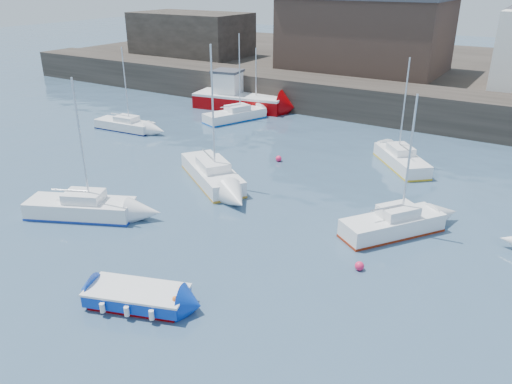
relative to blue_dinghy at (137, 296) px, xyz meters
The scene contains 16 objects.
water 3.00m from the blue_dinghy, 92.30° to the right, with size 220.00×220.00×0.00m, color #2D4760.
quay_wall 32.05m from the blue_dinghy, 90.21° to the left, with size 90.00×5.00×3.00m, color #28231E.
land_strip 50.05m from the blue_dinghy, 90.14° to the left, with size 90.00×32.00×2.80m, color #28231E.
warehouse 40.97m from the blue_dinghy, 98.69° to the left, with size 16.40×10.40×7.60m.
bldg_west 48.36m from the blue_dinghy, 125.77° to the left, with size 14.00×8.00×5.00m.
blue_dinghy is the anchor object (origin of this frame).
fishing_boat 31.87m from the blue_dinghy, 116.60° to the left, with size 9.22×4.69×5.83m.
sailboat_a 9.21m from the blue_dinghy, 152.64° to the left, with size 5.98×4.07×7.47m.
sailboat_b 12.99m from the blue_dinghy, 113.37° to the left, with size 6.60×5.48×8.47m.
sailboat_c 12.94m from the blue_dinghy, 59.05° to the left, with size 4.49×5.35×7.04m.
sailboat_e 25.10m from the blue_dinghy, 136.36° to the left, with size 5.40×2.13×6.79m.
sailboat_f 21.28m from the blue_dinghy, 78.79° to the left, with size 4.96×5.32×7.18m.
sailboat_h 27.48m from the blue_dinghy, 115.91° to the left, with size 3.88×6.06×7.45m.
buoy_near 10.77m from the blue_dinghy, 150.49° to the left, with size 0.37×0.37×0.37m, color #F32052.
buoy_mid 9.58m from the blue_dinghy, 47.38° to the left, with size 0.41×0.41×0.41m, color #F32052.
buoy_far 17.72m from the blue_dinghy, 101.12° to the left, with size 0.43×0.43×0.43m, color #F32052.
Camera 1 is at (12.63, -8.41, 11.96)m, focal length 35.00 mm.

